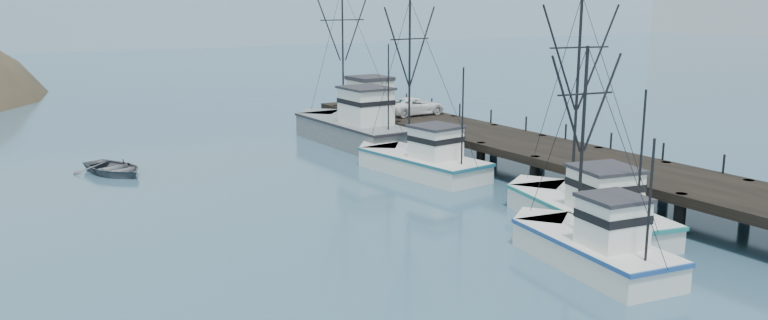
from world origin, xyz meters
TOP-DOWN VIEW (x-y plane):
  - ground at (0.00, 0.00)m, footprint 400.00×400.00m
  - pier at (14.00, 16.00)m, footprint 6.00×44.00m
  - distant_ridge at (10.00, 170.00)m, footprint 360.00×40.00m
  - trawler_near at (8.52, 4.34)m, footprint 5.53×11.40m
  - trawler_mid at (4.64, 0.21)m, footprint 4.09×9.28m
  - trawler_far at (8.04, 18.05)m, footprint 4.70×11.03m
  - work_vessel at (9.27, 29.10)m, footprint 4.52×14.44m
  - pier_shed at (12.50, 32.02)m, footprint 3.00×3.20m
  - pickup_truck at (14.33, 28.07)m, footprint 4.97×2.32m
  - motorboat at (-8.78, 27.99)m, footprint 5.20×6.15m

SIDE VIEW (x-z plane):
  - ground at x=0.00m, z-range 0.00..0.00m
  - distant_ridge at x=10.00m, z-range -13.00..13.00m
  - motorboat at x=-8.78m, z-range -0.54..0.54m
  - trawler_mid at x=4.64m, z-range -3.89..5.53m
  - trawler_near at x=8.52m, z-range -4.91..6.55m
  - trawler_far at x=8.04m, z-range -4.81..6.45m
  - work_vessel at x=9.27m, z-range -4.91..7.36m
  - pier at x=14.00m, z-range 0.69..2.69m
  - pickup_truck at x=14.33m, z-range 2.00..3.38m
  - pier_shed at x=12.50m, z-range 2.02..4.82m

